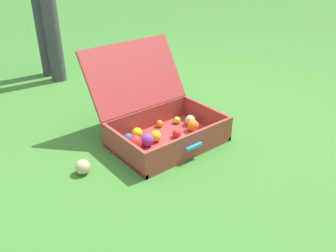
% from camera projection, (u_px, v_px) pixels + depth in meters
% --- Properties ---
extents(ground_plane, '(16.00, 16.00, 0.00)m').
position_uv_depth(ground_plane, '(172.00, 135.00, 2.19)').
color(ground_plane, '#3D7A2D').
extents(open_suitcase, '(0.63, 0.67, 0.52)m').
position_uv_depth(open_suitcase, '(159.00, 121.00, 2.10)').
color(open_suitcase, '#B23838').
rests_on(open_suitcase, ground).
extents(stray_ball_on_grass, '(0.08, 0.08, 0.08)m').
position_uv_depth(stray_ball_on_grass, '(83.00, 167.00, 1.82)').
color(stray_ball_on_grass, '#D1B784').
rests_on(stray_ball_on_grass, ground).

